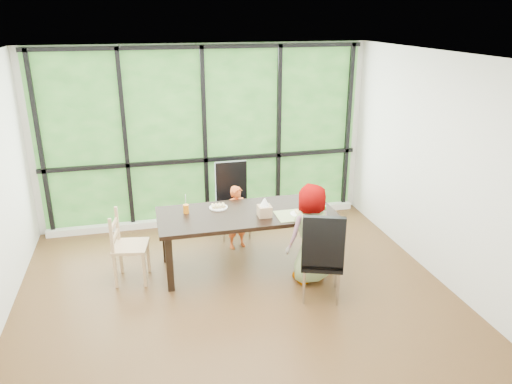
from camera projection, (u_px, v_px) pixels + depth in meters
ground at (236, 293)px, 5.74m from camera, size 5.00×5.00×0.00m
back_wall at (204, 136)px, 7.32m from camera, size 5.00×0.00×5.00m
foliage_backdrop at (204, 137)px, 7.30m from camera, size 4.80×0.02×2.65m
window_mullions at (205, 137)px, 7.27m from camera, size 4.80×0.06×2.65m
window_sill at (208, 218)px, 7.68m from camera, size 4.80×0.12×0.10m
dining_table at (247, 239)px, 6.23m from camera, size 2.29×1.16×0.75m
chair_window_leather at (234, 201)px, 7.04m from camera, size 0.46×0.46×1.08m
chair_interior_leather at (322, 254)px, 5.50m from camera, size 0.59×0.59×1.08m
chair_end_beech at (131, 246)px, 5.88m from camera, size 0.46×0.48×0.90m
child_toddler at (237, 217)px, 6.72m from camera, size 0.38×0.30×0.90m
child_older at (309, 234)px, 5.81m from camera, size 0.68×0.53×1.24m
placemat at (296, 215)px, 6.01m from camera, size 0.50×0.37×0.01m
plate_far at (218, 208)px, 6.23m from camera, size 0.24×0.24×0.01m
plate_near at (299, 214)px, 6.04m from camera, size 0.22×0.22×0.01m
orange_cup at (186, 209)px, 6.06m from camera, size 0.07×0.07×0.11m
green_cup at (323, 210)px, 6.04m from camera, size 0.07×0.07×0.11m
white_mug at (322, 200)px, 6.37m from camera, size 0.09×0.09×0.09m
tissue_box at (265, 211)px, 5.96m from camera, size 0.16×0.16×0.14m
crepe_rolls_far at (218, 206)px, 6.22m from camera, size 0.20×0.12×0.04m
crepe_rolls_near at (299, 212)px, 6.03m from camera, size 0.10×0.12×0.04m
straw_white at (186, 202)px, 6.03m from camera, size 0.01×0.04×0.20m
straw_pink at (324, 203)px, 6.01m from camera, size 0.01×0.04×0.20m
tissue at (265, 202)px, 5.92m from camera, size 0.12×0.12×0.11m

